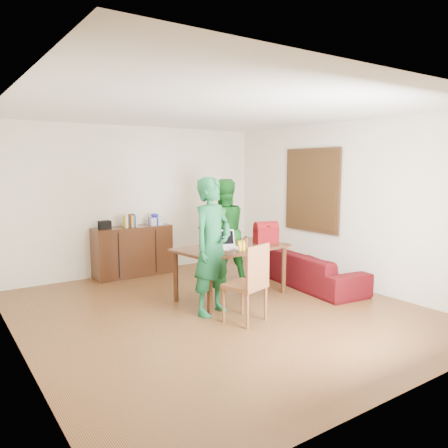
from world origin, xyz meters
TOP-DOWN VIEW (x-y plane):
  - room at (0.01, 0.13)m, footprint 5.20×5.70m
  - table at (0.51, 0.42)m, footprint 1.77×1.14m
  - chair at (0.05, -0.54)m, footprint 0.56×0.55m
  - person_near at (-0.13, -0.04)m, footprint 0.78×0.63m
  - person_far at (0.89, 1.21)m, footprint 0.98×0.83m
  - laptop at (0.37, 0.37)m, footprint 0.42×0.35m
  - bananas at (0.41, 0.03)m, footprint 0.16×0.10m
  - bottle at (0.54, 0.11)m, footprint 0.08×0.08m
  - red_bag at (1.14, 0.37)m, footprint 0.40×0.29m
  - sofa at (1.95, 0.13)m, footprint 0.97×1.99m

SIDE VIEW (x-z plane):
  - sofa at x=1.95m, z-range 0.00..0.56m
  - chair at x=0.05m, z-range -0.21..0.80m
  - table at x=0.51m, z-range 0.29..1.07m
  - bananas at x=0.41m, z-range 0.78..0.84m
  - laptop at x=0.37m, z-range 0.70..0.95m
  - bottle at x=0.54m, z-range 0.78..0.97m
  - person_far at x=0.89m, z-range 0.00..1.76m
  - red_bag at x=1.14m, z-range 0.78..1.05m
  - person_near at x=-0.13m, z-range 0.00..1.84m
  - room at x=0.01m, z-range -0.14..2.76m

